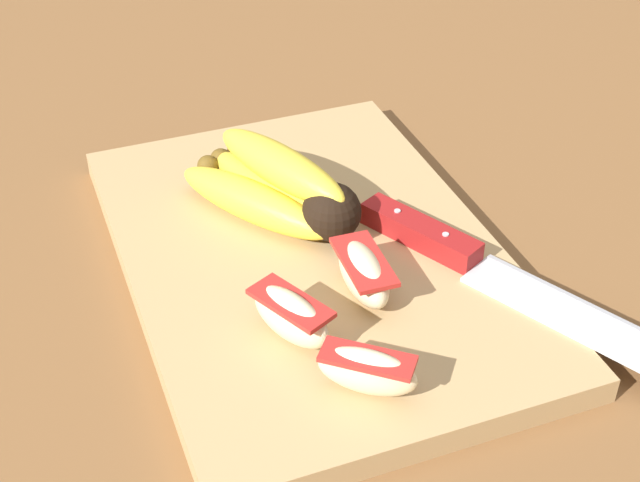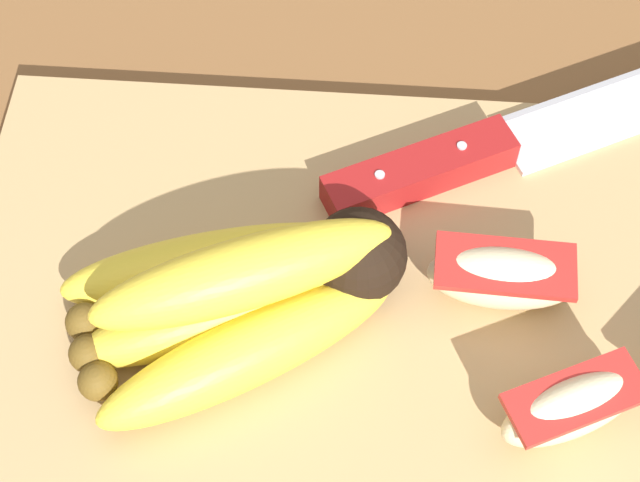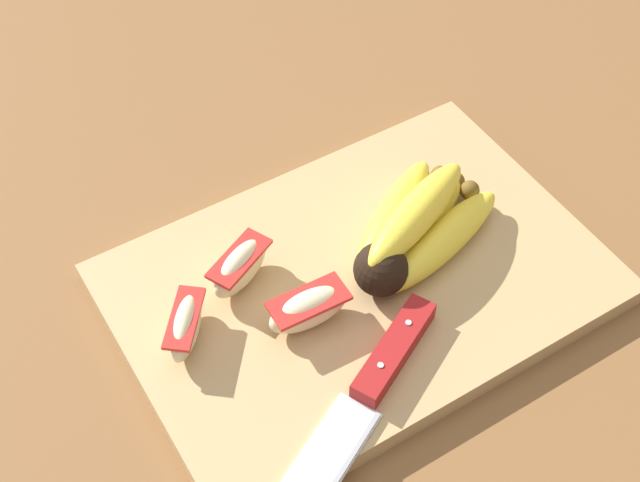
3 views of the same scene
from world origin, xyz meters
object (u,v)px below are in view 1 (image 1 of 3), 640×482
object	(u,v)px
apple_wedge_middle	(363,272)
apple_wedge_far	(369,370)
apple_wedge_near	(291,316)
banana_bunch	(282,187)
chefs_knife	(474,261)

from	to	relation	value
apple_wedge_middle	apple_wedge_far	distance (m)	0.10
apple_wedge_near	apple_wedge_middle	bearing A→B (deg)	-66.84
banana_bunch	apple_wedge_far	distance (m)	0.21
apple_wedge_near	chefs_knife	bearing A→B (deg)	-81.35
apple_wedge_near	apple_wedge_middle	distance (m)	0.07
apple_wedge_middle	apple_wedge_near	bearing A→B (deg)	113.16
banana_bunch	apple_wedge_middle	size ratio (longest dim) A/B	2.32
apple_wedge_middle	chefs_knife	bearing A→B (deg)	-92.97
chefs_knife	apple_wedge_near	distance (m)	0.15
chefs_knife	apple_wedge_middle	distance (m)	0.09
banana_bunch	apple_wedge_middle	xyz separation A→B (m)	(-0.12, -0.02, -0.00)
banana_bunch	apple_wedge_near	world-z (taller)	banana_bunch
banana_bunch	apple_wedge_near	bearing A→B (deg)	163.08
banana_bunch	apple_wedge_near	xyz separation A→B (m)	(-0.14, 0.04, -0.00)
banana_bunch	apple_wedge_far	bearing A→B (deg)	176.06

